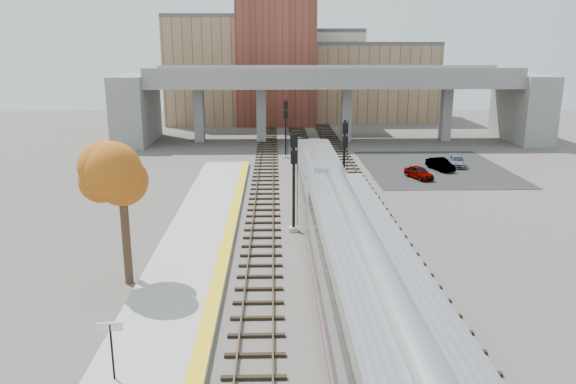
# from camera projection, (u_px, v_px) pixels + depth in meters

# --- Properties ---
(ground) EXTENTS (160.00, 160.00, 0.00)m
(ground) POSITION_uv_depth(u_px,v_px,m) (320.00, 282.00, 29.80)
(ground) COLOR #47423D
(ground) RESTS_ON ground
(platform) EXTENTS (4.50, 60.00, 0.35)m
(platform) POSITION_uv_depth(u_px,v_px,m) (183.00, 280.00, 29.57)
(platform) COLOR #9E9E99
(platform) RESTS_ON ground
(yellow_strip) EXTENTS (0.70, 60.00, 0.01)m
(yellow_strip) POSITION_uv_depth(u_px,v_px,m) (219.00, 277.00, 29.57)
(yellow_strip) COLOR yellow
(yellow_strip) RESTS_ON platform
(tracks) EXTENTS (10.70, 95.00, 0.25)m
(tracks) POSITION_uv_depth(u_px,v_px,m) (319.00, 212.00, 41.88)
(tracks) COLOR black
(tracks) RESTS_ON ground
(overpass) EXTENTS (54.00, 12.00, 9.50)m
(overpass) POSITION_uv_depth(u_px,v_px,m) (331.00, 96.00, 71.93)
(overpass) COLOR slate
(overpass) RESTS_ON ground
(buildings_far) EXTENTS (43.00, 21.00, 20.60)m
(buildings_far) POSITION_uv_depth(u_px,v_px,m) (296.00, 72.00, 92.16)
(buildings_far) COLOR #9D775B
(buildings_far) RESTS_ON ground
(parking_lot) EXTENTS (14.00, 18.00, 0.04)m
(parking_lot) POSITION_uv_depth(u_px,v_px,m) (435.00, 168.00, 57.20)
(parking_lot) COLOR black
(parking_lot) RESTS_ON ground
(locomotive) EXTENTS (3.02, 19.05, 4.10)m
(locomotive) POSITION_uv_depth(u_px,v_px,m) (320.00, 182.00, 41.85)
(locomotive) COLOR #A8AAB2
(locomotive) RESTS_ON ground
(coach) EXTENTS (3.03, 25.00, 5.00)m
(coach) POSITION_uv_depth(u_px,v_px,m) (370.00, 319.00, 19.87)
(coach) COLOR #A8AAB2
(coach) RESTS_ON ground
(signal_mast_near) EXTENTS (0.60, 0.64, 6.81)m
(signal_mast_near) POSITION_uv_depth(u_px,v_px,m) (294.00, 184.00, 36.96)
(signal_mast_near) COLOR #9E9E99
(signal_mast_near) RESTS_ON ground
(signal_mast_mid) EXTENTS (0.60, 0.64, 6.69)m
(signal_mast_mid) POSITION_uv_depth(u_px,v_px,m) (344.00, 165.00, 43.11)
(signal_mast_mid) COLOR #9E9E99
(signal_mast_mid) RESTS_ON ground
(signal_mast_far) EXTENTS (0.60, 0.64, 6.42)m
(signal_mast_far) POSITION_uv_depth(u_px,v_px,m) (286.00, 131.00, 61.36)
(signal_mast_far) COLOR #9E9E99
(signal_mast_far) RESTS_ON ground
(station_sign) EXTENTS (0.90, 0.14, 2.27)m
(station_sign) POSITION_uv_depth(u_px,v_px,m) (111.00, 339.00, 20.16)
(station_sign) COLOR black
(station_sign) RESTS_ON platform
(tree) EXTENTS (3.60, 3.60, 7.60)m
(tree) POSITION_uv_depth(u_px,v_px,m) (122.00, 180.00, 28.23)
(tree) COLOR #382619
(tree) RESTS_ON ground
(car_a) EXTENTS (2.49, 3.67, 1.16)m
(car_a) POSITION_uv_depth(u_px,v_px,m) (419.00, 172.00, 52.45)
(car_a) COLOR #99999E
(car_a) RESTS_ON parking_lot
(car_b) EXTENTS (2.25, 3.82, 1.19)m
(car_b) POSITION_uv_depth(u_px,v_px,m) (440.00, 164.00, 55.97)
(car_b) COLOR #99999E
(car_b) RESTS_ON parking_lot
(car_c) EXTENTS (2.07, 3.91, 1.08)m
(car_c) POSITION_uv_depth(u_px,v_px,m) (457.00, 161.00, 57.70)
(car_c) COLOR #99999E
(car_c) RESTS_ON parking_lot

